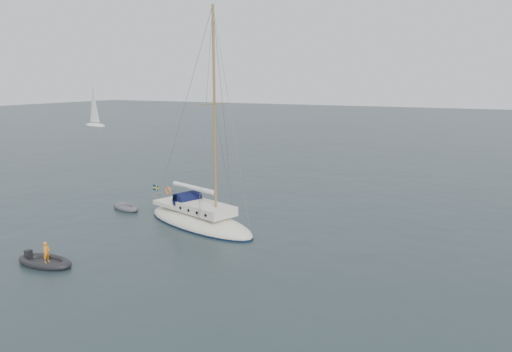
% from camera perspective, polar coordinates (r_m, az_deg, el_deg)
% --- Properties ---
extents(ground, '(300.00, 300.00, 0.00)m').
position_cam_1_polar(ground, '(32.36, -0.76, -6.24)').
color(ground, black).
rests_on(ground, ground).
extents(sailboat, '(10.25, 3.07, 14.60)m').
position_cam_1_polar(sailboat, '(33.36, -6.52, -3.81)').
color(sailboat, '#EFE8CF').
rests_on(sailboat, ground).
extents(dinghy, '(2.77, 1.25, 0.40)m').
position_cam_1_polar(dinghy, '(38.65, -14.66, -3.46)').
color(dinghy, '#535358').
rests_on(dinghy, ground).
extents(rib, '(3.40, 1.55, 1.31)m').
position_cam_1_polar(rib, '(28.80, -23.01, -8.94)').
color(rib, black).
rests_on(rib, ground).
extents(distant_yacht_a, '(6.34, 3.38, 8.40)m').
position_cam_1_polar(distant_yacht_a, '(109.04, -18.03, 7.36)').
color(distant_yacht_a, silver).
rests_on(distant_yacht_a, ground).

